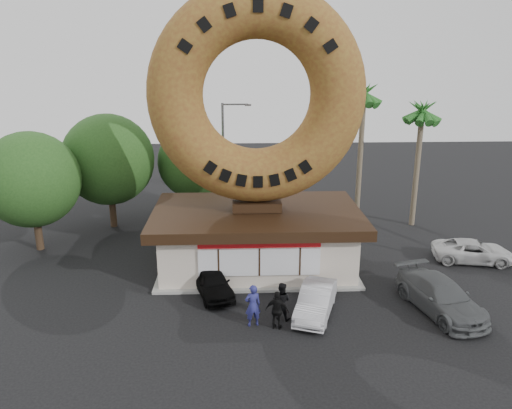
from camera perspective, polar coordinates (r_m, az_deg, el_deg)
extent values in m
plane|color=black|center=(22.73, 0.74, -13.19)|extent=(90.00, 90.00, 0.00)
cube|color=beige|center=(27.49, 0.09, -4.15)|extent=(10.00, 6.00, 3.00)
cube|color=#999993|center=(28.03, 0.08, -6.87)|extent=(10.60, 6.60, 0.15)
cube|color=#3F3F3F|center=(26.96, 0.09, -1.08)|extent=(10.00, 6.00, 0.10)
cube|color=black|center=(26.98, 0.09, -1.18)|extent=(11.20, 7.20, 0.55)
cube|color=silver|center=(24.65, 0.39, -6.61)|extent=(6.00, 0.12, 1.40)
cube|color=red|center=(24.25, 0.39, -4.46)|extent=(6.00, 0.10, 0.45)
cube|color=black|center=(26.81, 0.09, -0.06)|extent=(2.60, 1.40, 0.50)
torus|color=olive|center=(25.71, 0.09, 12.34)|extent=(11.05, 2.82, 11.05)
cylinder|color=#473321|center=(35.07, -16.12, 0.16)|extent=(0.44, 0.44, 3.30)
sphere|color=#204719|center=(34.35, -16.53, 4.95)|extent=(6.00, 6.00, 6.00)
cylinder|color=#473321|center=(36.14, -6.87, 0.85)|extent=(0.44, 0.44, 2.86)
sphere|color=#204719|center=(35.51, -7.02, 4.89)|extent=(5.20, 5.20, 5.20)
cylinder|color=#473321|center=(32.53, -23.71, -2.16)|extent=(0.44, 0.44, 3.08)
sphere|color=#204719|center=(31.79, -24.30, 2.62)|extent=(5.60, 5.60, 5.60)
cylinder|color=#726651|center=(35.37, 11.82, 5.38)|extent=(0.36, 0.36, 9.00)
cylinder|color=#726651|center=(35.10, 17.91, 3.99)|extent=(0.36, 0.36, 8.00)
cylinder|color=#59595E|center=(36.38, -3.74, 5.22)|extent=(0.18, 0.18, 8.00)
cylinder|color=#59595E|center=(35.77, -2.39, 11.37)|extent=(1.80, 0.12, 0.12)
cube|color=#59595E|center=(35.79, -0.92, 11.30)|extent=(0.45, 0.20, 0.12)
imported|color=navy|center=(21.96, -0.37, -11.46)|extent=(0.79, 0.60, 1.93)
imported|color=black|center=(22.53, 2.92, -10.97)|extent=(1.03, 0.92, 1.74)
imported|color=black|center=(21.79, 2.45, -12.00)|extent=(1.10, 0.70, 1.74)
imported|color=black|center=(24.81, -4.99, -8.84)|extent=(2.57, 4.02, 1.27)
imported|color=#B7B6BC|center=(23.15, 6.85, -10.85)|extent=(2.61, 4.22, 1.31)
imported|color=#545759|center=(24.66, 20.35, -9.79)|extent=(3.31, 5.55, 1.51)
imported|color=silver|center=(30.96, 23.57, -4.91)|extent=(4.73, 2.81, 1.23)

